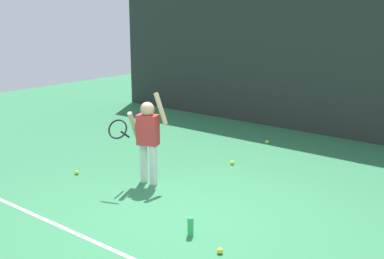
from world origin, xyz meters
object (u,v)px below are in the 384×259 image
object	(u,v)px
tennis_player	(147,135)
tennis_ball_5	(232,163)
water_bottle	(190,227)
tennis_ball_0	(220,251)
tennis_ball_1	(77,172)
tennis_ball_2	(267,142)

from	to	relation	value
tennis_player	tennis_ball_5	bearing A→B (deg)	52.36
water_bottle	tennis_ball_0	size ratio (longest dim) A/B	3.33
tennis_player	water_bottle	distance (m)	1.92
tennis_player	tennis_ball_5	xyz separation A→B (m)	(0.47, 1.49, -0.69)
tennis_ball_0	tennis_ball_5	bearing A→B (deg)	122.38
water_bottle	tennis_ball_5	world-z (taller)	water_bottle
tennis_ball_0	tennis_ball_1	xyz separation A→B (m)	(-3.19, 0.63, 0.00)
tennis_player	tennis_ball_0	distance (m)	2.43
tennis_ball_1	tennis_ball_5	xyz separation A→B (m)	(1.58, 1.91, 0.00)
tennis_player	tennis_ball_1	bearing A→B (deg)	-179.59
tennis_ball_5	water_bottle	bearing A→B (deg)	-65.42
tennis_ball_1	water_bottle	bearing A→B (deg)	-10.64
tennis_ball_0	tennis_ball_2	world-z (taller)	same
tennis_ball_0	water_bottle	bearing A→B (deg)	165.87
tennis_ball_5	tennis_ball_1	bearing A→B (deg)	-129.62
tennis_ball_0	tennis_ball_5	size ratio (longest dim) A/B	1.00
water_bottle	tennis_ball_2	bearing A→B (deg)	108.88
tennis_ball_5	tennis_ball_2	bearing A→B (deg)	98.66
tennis_player	tennis_ball_1	world-z (taller)	tennis_player
water_bottle	tennis_ball_1	world-z (taller)	water_bottle
tennis_player	tennis_ball_5	distance (m)	1.71
tennis_player	tennis_ball_0	xyz separation A→B (m)	(2.08, -1.05, -0.69)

